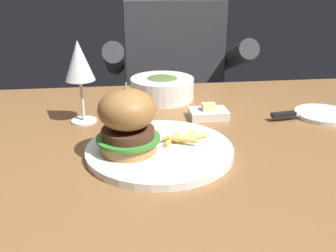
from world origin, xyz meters
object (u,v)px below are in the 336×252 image
(main_plate, at_px, (160,150))
(diner_person, at_px, (172,108))
(butter_dish, at_px, (208,113))
(soup_bowl, at_px, (162,88))
(bread_plate, at_px, (323,114))
(table_knife, at_px, (306,113))
(wine_glass, at_px, (79,63))
(burger_sandwich, at_px, (128,121))

(main_plate, xyz_separation_m, diner_person, (0.13, 0.76, -0.18))
(butter_dish, height_order, soup_bowl, soup_bowl)
(bread_plate, distance_m, diner_person, 0.70)
(main_plate, bearing_deg, table_knife, 21.78)
(butter_dish, xyz_separation_m, soup_bowl, (-0.09, 0.16, 0.02))
(main_plate, distance_m, butter_dish, 0.23)
(table_knife, distance_m, soup_bowl, 0.38)
(soup_bowl, height_order, diner_person, diner_person)
(wine_glass, relative_size, diner_person, 0.16)
(bread_plate, xyz_separation_m, butter_dish, (-0.28, 0.03, 0.01))
(main_plate, relative_size, burger_sandwich, 2.16)
(wine_glass, relative_size, soup_bowl, 1.09)
(soup_bowl, relative_size, diner_person, 0.15)
(bread_plate, relative_size, table_knife, 0.63)
(burger_sandwich, distance_m, table_knife, 0.46)
(diner_person, bearing_deg, main_plate, -99.62)
(main_plate, distance_m, diner_person, 0.80)
(burger_sandwich, height_order, wine_glass, wine_glass)
(butter_dish, height_order, diner_person, diner_person)
(wine_glass, bearing_deg, burger_sandwich, -63.23)
(burger_sandwich, relative_size, diner_person, 0.11)
(wine_glass, xyz_separation_m, table_knife, (0.53, -0.04, -0.13))
(wine_glass, bearing_deg, soup_bowl, 36.68)
(wine_glass, xyz_separation_m, diner_person, (0.29, 0.57, -0.32))
(wine_glass, relative_size, butter_dish, 2.09)
(main_plate, xyz_separation_m, wine_glass, (-0.16, 0.19, 0.13))
(burger_sandwich, height_order, diner_person, diner_person)
(butter_dish, relative_size, soup_bowl, 0.52)
(table_knife, bearing_deg, butter_dish, 172.08)
(table_knife, xyz_separation_m, diner_person, (-0.24, 0.62, -0.19))
(main_plate, bearing_deg, butter_dish, 52.60)
(main_plate, height_order, soup_bowl, soup_bowl)
(wine_glass, height_order, diner_person, diner_person)
(main_plate, height_order, diner_person, diner_person)
(burger_sandwich, height_order, soup_bowl, burger_sandwich)
(main_plate, relative_size, diner_person, 0.24)
(burger_sandwich, bearing_deg, table_knife, 19.93)
(burger_sandwich, relative_size, wine_glass, 0.69)
(main_plate, height_order, wine_glass, wine_glass)
(table_knife, bearing_deg, burger_sandwich, -160.07)
(wine_glass, bearing_deg, butter_dish, -2.16)
(table_knife, distance_m, diner_person, 0.69)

